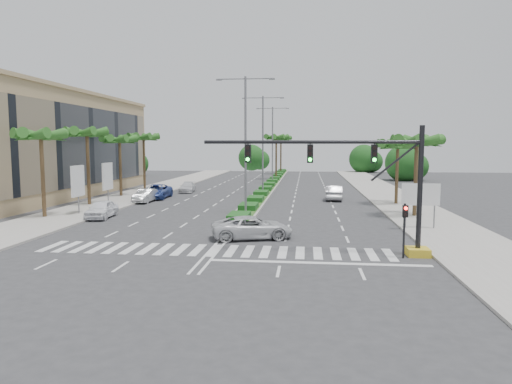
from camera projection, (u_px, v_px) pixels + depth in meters
ground at (214, 251)px, 26.58m from camera, size 160.00×160.00×0.00m
footpath_right at (407, 207)px, 44.69m from camera, size 6.00×120.00×0.15m
footpath_left at (110, 203)px, 47.99m from camera, size 6.00×120.00×0.15m
median at (272, 184)px, 71.06m from camera, size 2.20×75.00×0.20m
median_grass at (272, 183)px, 71.04m from camera, size 1.80×75.00×0.04m
building at (43, 146)px, 54.49m from camera, size 12.00×36.00×12.00m
signal_gantry at (378, 194)px, 25.21m from camera, size 12.60×1.20×7.20m
pedestrian_signal at (405, 221)px, 24.54m from camera, size 0.28×0.36×3.00m
direction_sign at (421, 196)px, 32.76m from camera, size 2.70×0.11×3.40m
billboard_near at (78, 181)px, 39.71m from camera, size 0.18×2.10×4.35m
billboard_far at (108, 177)px, 45.64m from camera, size 0.18×2.10×4.35m
palm_left_near at (41, 138)px, 37.57m from camera, size 4.57×4.68×7.55m
palm_left_mid at (87, 135)px, 45.43m from camera, size 4.57×4.68×7.95m
palm_left_far at (120, 142)px, 53.40m from camera, size 4.57×4.68×7.35m
palm_left_end at (144, 139)px, 61.27m from camera, size 4.57×4.68×7.75m
palm_right_near at (417, 144)px, 38.20m from camera, size 4.57×4.68×7.05m
palm_right_far at (398, 147)px, 46.14m from camera, size 4.57×4.68×6.75m
palm_median_a at (276, 139)px, 80.21m from camera, size 4.57×4.68×8.05m
palm_median_b at (281, 140)px, 95.04m from camera, size 4.57×4.68×8.05m
streetlight_near at (246, 137)px, 39.71m from camera, size 5.10×0.25×12.00m
streetlight_mid at (263, 139)px, 55.53m from camera, size 5.10×0.25×12.00m
streetlight_far at (272, 140)px, 71.35m from camera, size 5.10×0.25×12.00m
car_parked_a at (102, 209)px, 38.35m from camera, size 2.14×4.54×1.50m
car_parked_b at (146, 196)px, 48.86m from camera, size 1.70×4.37×1.42m
car_parked_c at (156, 191)px, 52.26m from camera, size 2.92×5.91×1.61m
car_parked_d at (187, 187)px, 59.35m from camera, size 2.21×4.53×1.27m
car_crossing at (252, 227)px, 29.93m from camera, size 5.79×3.82×1.48m
car_right at (335, 193)px, 50.95m from camera, size 2.18×5.10×1.64m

